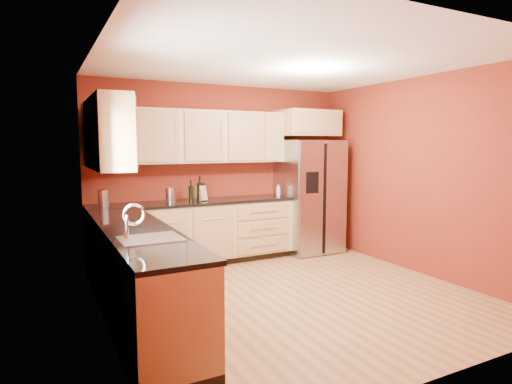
# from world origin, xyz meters

# --- Properties ---
(floor) EXTENTS (4.00, 4.00, 0.00)m
(floor) POSITION_xyz_m (0.00, 0.00, 0.00)
(floor) COLOR #8E5D37
(floor) RESTS_ON ground
(ceiling) EXTENTS (4.00, 4.00, 0.00)m
(ceiling) POSITION_xyz_m (0.00, 0.00, 2.60)
(ceiling) COLOR white
(ceiling) RESTS_ON wall_back
(wall_back) EXTENTS (4.00, 0.04, 2.60)m
(wall_back) POSITION_xyz_m (0.00, 2.00, 1.30)
(wall_back) COLOR maroon
(wall_back) RESTS_ON floor
(wall_front) EXTENTS (4.00, 0.04, 2.60)m
(wall_front) POSITION_xyz_m (0.00, -2.00, 1.30)
(wall_front) COLOR maroon
(wall_front) RESTS_ON floor
(wall_left) EXTENTS (0.04, 4.00, 2.60)m
(wall_left) POSITION_xyz_m (-2.00, 0.00, 1.30)
(wall_left) COLOR maroon
(wall_left) RESTS_ON floor
(wall_right) EXTENTS (0.04, 4.00, 2.60)m
(wall_right) POSITION_xyz_m (2.00, 0.00, 1.30)
(wall_right) COLOR maroon
(wall_right) RESTS_ON floor
(base_cabinets_back) EXTENTS (2.90, 0.60, 0.88)m
(base_cabinets_back) POSITION_xyz_m (-0.55, 1.70, 0.44)
(base_cabinets_back) COLOR tan
(base_cabinets_back) RESTS_ON floor
(base_cabinets_left) EXTENTS (0.60, 2.80, 0.88)m
(base_cabinets_left) POSITION_xyz_m (-1.70, 0.00, 0.44)
(base_cabinets_left) COLOR tan
(base_cabinets_left) RESTS_ON floor
(countertop_back) EXTENTS (2.90, 0.62, 0.04)m
(countertop_back) POSITION_xyz_m (-0.55, 1.69, 0.90)
(countertop_back) COLOR black
(countertop_back) RESTS_ON base_cabinets_back
(countertop_left) EXTENTS (0.62, 2.80, 0.04)m
(countertop_left) POSITION_xyz_m (-1.69, 0.00, 0.90)
(countertop_left) COLOR black
(countertop_left) RESTS_ON base_cabinets_left
(upper_cabinets_back) EXTENTS (2.30, 0.33, 0.75)m
(upper_cabinets_back) POSITION_xyz_m (-0.25, 1.83, 1.83)
(upper_cabinets_back) COLOR tan
(upper_cabinets_back) RESTS_ON wall_back
(upper_cabinets_left) EXTENTS (0.33, 1.35, 0.75)m
(upper_cabinets_left) POSITION_xyz_m (-1.83, 0.72, 1.83)
(upper_cabinets_left) COLOR tan
(upper_cabinets_left) RESTS_ON wall_left
(corner_upper_cabinet) EXTENTS (0.67, 0.67, 0.75)m
(corner_upper_cabinet) POSITION_xyz_m (-1.67, 1.67, 1.83)
(corner_upper_cabinet) COLOR tan
(corner_upper_cabinet) RESTS_ON wall_back
(over_fridge_cabinet) EXTENTS (0.92, 0.60, 0.40)m
(over_fridge_cabinet) POSITION_xyz_m (1.35, 1.70, 2.05)
(over_fridge_cabinet) COLOR tan
(over_fridge_cabinet) RESTS_ON wall_back
(refrigerator) EXTENTS (0.90, 0.75, 1.78)m
(refrigerator) POSITION_xyz_m (1.35, 1.62, 0.89)
(refrigerator) COLOR #AEAFB3
(refrigerator) RESTS_ON floor
(window) EXTENTS (0.03, 0.90, 1.00)m
(window) POSITION_xyz_m (-1.98, -0.50, 1.55)
(window) COLOR white
(window) RESTS_ON wall_left
(sink_faucet) EXTENTS (0.50, 0.42, 0.30)m
(sink_faucet) POSITION_xyz_m (-1.69, -0.50, 1.07)
(sink_faucet) COLOR silver
(sink_faucet) RESTS_ON countertop_left
(canister_left) EXTENTS (0.14, 0.14, 0.22)m
(canister_left) POSITION_xyz_m (-1.77, 1.67, 1.03)
(canister_left) COLOR #AEAFB3
(canister_left) RESTS_ON countertop_back
(canister_right) EXTENTS (0.17, 0.17, 0.21)m
(canister_right) POSITION_xyz_m (-0.91, 1.63, 1.03)
(canister_right) COLOR #AEAFB3
(canister_right) RESTS_ON countertop_back
(wine_bottle_a) EXTENTS (0.10, 0.10, 0.35)m
(wine_bottle_a) POSITION_xyz_m (-0.48, 1.67, 1.10)
(wine_bottle_a) COLOR black
(wine_bottle_a) RESTS_ON countertop_back
(wine_bottle_b) EXTENTS (0.07, 0.07, 0.30)m
(wine_bottle_b) POSITION_xyz_m (-0.61, 1.65, 1.07)
(wine_bottle_b) COLOR black
(wine_bottle_b) RESTS_ON countertop_back
(knife_block) EXTENTS (0.13, 0.13, 0.21)m
(knife_block) POSITION_xyz_m (-0.45, 1.67, 1.03)
(knife_block) COLOR #A98852
(knife_block) RESTS_ON countertop_back
(soap_dispenser) EXTENTS (0.07, 0.07, 0.18)m
(soap_dispenser) POSITION_xyz_m (0.80, 1.66, 1.01)
(soap_dispenser) COLOR silver
(soap_dispenser) RESTS_ON countertop_back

